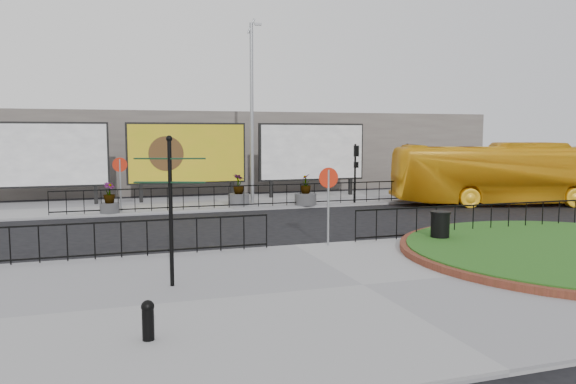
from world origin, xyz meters
name	(u,v)px	position (x,y,z in m)	size (l,w,h in m)	color
ground	(294,248)	(0.00, 0.00, 0.00)	(90.00, 90.00, 0.00)	black
pavement_near	(363,287)	(0.00, -5.00, 0.06)	(30.00, 10.00, 0.12)	gray
pavement_far	(220,203)	(0.00, 12.00, 0.06)	(44.00, 6.00, 0.12)	gray
railing_near_left	(95,241)	(-6.00, -0.30, 0.67)	(10.00, 0.10, 1.10)	black
railing_near_right	(473,219)	(6.50, -0.30, 0.67)	(9.00, 0.10, 1.10)	black
railing_far	(251,196)	(1.00, 9.30, 0.67)	(18.00, 0.10, 1.10)	black
speed_sign_far	(120,173)	(-5.00, 9.40, 1.92)	(0.64, 0.07, 2.47)	gray
speed_sign_near	(328,189)	(1.00, -0.40, 1.92)	(0.64, 0.07, 2.47)	gray
billboard_left	(42,155)	(-8.50, 12.97, 2.60)	(6.20, 0.31, 4.10)	black
billboard_mid	(187,154)	(-1.50, 12.97, 2.60)	(6.20, 0.31, 4.10)	black
billboard_right	(312,152)	(5.50, 12.97, 2.60)	(6.20, 0.31, 4.10)	black
lamp_post	(252,110)	(1.51, 11.00, 4.83)	(0.74, 0.18, 9.23)	gray
signal_pole_a	(356,164)	(6.50, 9.34, 2.10)	(0.22, 0.26, 3.00)	black
signal_pole_b	(408,163)	(9.50, 9.34, 2.10)	(0.22, 0.26, 3.00)	black
building_backdrop	(190,150)	(0.00, 22.00, 2.50)	(40.00, 10.00, 5.00)	slate
fingerpost_sign	(170,196)	(-4.26, -3.68, 2.23)	(1.61, 0.75, 3.49)	black
bollard	(148,318)	(-5.06, -7.05, 0.50)	(0.23, 0.23, 0.70)	black
litter_bin	(440,227)	(4.50, -1.31, 0.65)	(0.64, 0.64, 1.05)	black
bus	(506,174)	(13.85, 7.04, 1.60)	(2.68, 11.46, 3.19)	gold
planter_a	(109,201)	(-5.49, 9.40, 0.64)	(0.85, 0.85, 1.37)	#4C4C4F
planter_b	(239,194)	(0.66, 10.43, 0.66)	(1.05, 1.05, 1.54)	#4C4C4F
planter_c	(306,194)	(3.81, 9.40, 0.63)	(1.08, 1.08, 1.53)	#4C4C4F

